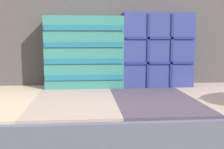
{
  "coord_description": "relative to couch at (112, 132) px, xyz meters",
  "views": [
    {
      "loc": [
        -0.11,
        -1.11,
        0.6
      ],
      "look_at": [
        -0.01,
        0.05,
        0.45
      ],
      "focal_mm": 45.0,
      "sensor_mm": 36.0,
      "label": 1
    }
  ],
  "objects": [
    {
      "name": "couch",
      "position": [
        0.0,
        0.0,
        0.0
      ],
      "size": [
        2.13,
        0.84,
        0.35
      ],
      "color": "brown",
      "rests_on": "ground_plane"
    },
    {
      "name": "sofa_backrest",
      "position": [
        0.0,
        0.35,
        0.44
      ],
      "size": [
        2.09,
        0.14,
        0.54
      ],
      "color": "#474242",
      "rests_on": "couch"
    },
    {
      "name": "throw_pillow_quilted",
      "position": [
        0.25,
        0.2,
        0.36
      ],
      "size": [
        0.36,
        0.14,
        0.38
      ],
      "color": "navy",
      "rests_on": "couch"
    },
    {
      "name": "throw_pillow_striped",
      "position": [
        -0.12,
        0.2,
        0.35
      ],
      "size": [
        0.39,
        0.14,
        0.36
      ],
      "color": "#337A70",
      "rests_on": "couch"
    }
  ]
}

